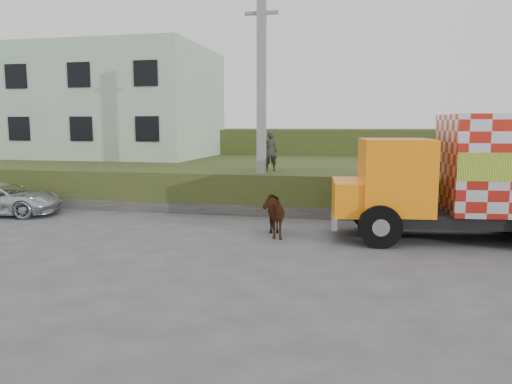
% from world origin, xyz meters
% --- Properties ---
extents(ground, '(120.00, 120.00, 0.00)m').
position_xyz_m(ground, '(0.00, 0.00, 0.00)').
color(ground, '#474749').
rests_on(ground, ground).
extents(embankment, '(40.00, 12.00, 1.50)m').
position_xyz_m(embankment, '(0.00, 10.00, 0.75)').
color(embankment, '#2B4C19').
rests_on(embankment, ground).
extents(embankment_far, '(40.00, 12.00, 3.00)m').
position_xyz_m(embankment_far, '(0.00, 22.00, 1.50)').
color(embankment_far, '#2B4C19').
rests_on(embankment_far, ground).
extents(retaining_strip, '(16.00, 0.50, 0.40)m').
position_xyz_m(retaining_strip, '(-2.00, 4.20, 0.20)').
color(retaining_strip, '#595651').
rests_on(retaining_strip, ground).
extents(building, '(10.00, 8.00, 6.00)m').
position_xyz_m(building, '(-11.00, 13.00, 4.50)').
color(building, '#B1CFB4').
rests_on(building, embankment).
extents(utility_pole, '(1.20, 0.30, 8.00)m').
position_xyz_m(utility_pole, '(-1.00, 4.60, 4.08)').
color(utility_pole, gray).
rests_on(utility_pole, ground).
extents(cargo_truck, '(8.22, 3.49, 3.57)m').
position_xyz_m(cargo_truck, '(6.26, 1.80, 1.84)').
color(cargo_truck, black).
rests_on(cargo_truck, ground).
extents(cow, '(1.26, 1.78, 1.37)m').
position_xyz_m(cow, '(0.07, 0.98, 0.69)').
color(cow, '#311B0C').
rests_on(cow, ground).
extents(suv, '(4.46, 2.58, 1.17)m').
position_xyz_m(suv, '(-10.20, 2.34, 0.58)').
color(suv, '#B0B7BA').
rests_on(suv, ground).
extents(pedestrian, '(0.63, 0.50, 1.53)m').
position_xyz_m(pedestrian, '(-0.91, 5.85, 2.26)').
color(pedestrian, '#322F2D').
rests_on(pedestrian, embankment).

